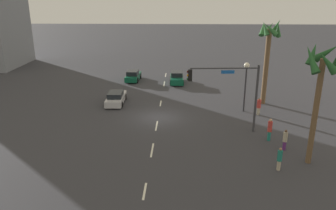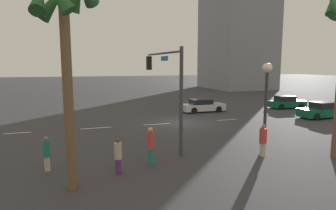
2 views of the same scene
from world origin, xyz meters
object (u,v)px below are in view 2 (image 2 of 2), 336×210
object	(u,v)px
car_2	(321,111)
pedestrian_0	(263,140)
traffic_signal	(167,80)
building_0	(237,18)
palm_tree_1	(64,25)
streetlamp	(266,88)
pedestrian_1	(150,145)
car_0	(286,103)
car_1	(203,106)
pedestrian_3	(118,155)
pedestrian_2	(47,153)

from	to	relation	value
car_2	pedestrian_0	distance (m)	14.83
traffic_signal	building_0	distance (m)	48.25
car_2	palm_tree_1	size ratio (longest dim) A/B	0.50
streetlamp	palm_tree_1	xyz separation A→B (m)	(10.87, 2.58, 2.76)
pedestrian_1	traffic_signal	bearing A→B (deg)	-120.79
car_0	building_0	bearing A→B (deg)	-108.83
traffic_signal	car_0	bearing A→B (deg)	-148.51
streetlamp	car_1	bearing A→B (deg)	-98.76
streetlamp	pedestrian_0	size ratio (longest dim) A/B	2.88
car_0	traffic_signal	xyz separation A→B (m)	(17.78, 10.89, 3.42)
car_2	pedestrian_1	size ratio (longest dim) A/B	2.23
traffic_signal	palm_tree_1	xyz separation A→B (m)	(5.49, 4.77, 2.33)
car_1	pedestrian_0	bearing A→B (deg)	78.21
traffic_signal	car_2	bearing A→B (deg)	-164.01
pedestrian_0	pedestrian_3	size ratio (longest dim) A/B	1.05
traffic_signal	palm_tree_1	distance (m)	7.64
car_2	palm_tree_1	world-z (taller)	palm_tree_1
pedestrian_3	building_0	size ratio (longest dim) A/B	0.06
traffic_signal	pedestrian_0	distance (m)	6.42
streetlamp	pedestrian_3	xyz separation A→B (m)	(8.85, 1.51, -2.76)
car_0	car_2	distance (m)	6.21
pedestrian_0	building_0	xyz separation A→B (m)	(-22.80, -41.89, 13.89)
car_0	traffic_signal	bearing A→B (deg)	31.49
car_0	traffic_signal	world-z (taller)	traffic_signal
pedestrian_0	pedestrian_2	distance (m)	11.02
pedestrian_2	car_2	bearing A→B (deg)	-162.85
traffic_signal	pedestrian_3	xyz separation A→B (m)	(3.47, 3.71, -3.19)
palm_tree_1	building_0	size ratio (longest dim) A/B	0.29
car_1	streetlamp	size ratio (longest dim) A/B	0.90
car_0	streetlamp	size ratio (longest dim) A/B	0.84
streetlamp	pedestrian_3	size ratio (longest dim) A/B	3.03
car_2	building_0	distance (m)	37.95
car_1	car_2	distance (m)	11.33
streetlamp	building_0	size ratio (longest dim) A/B	0.17
traffic_signal	pedestrian_2	bearing A→B (deg)	20.02
building_0	pedestrian_2	bearing A→B (deg)	49.33
pedestrian_0	palm_tree_1	bearing A→B (deg)	7.46
car_1	palm_tree_1	xyz separation A→B (m)	(12.96, 16.14, 5.77)
car_2	pedestrian_2	bearing A→B (deg)	17.15
pedestrian_2	building_0	bearing A→B (deg)	-129.60
palm_tree_1	pedestrian_1	bearing A→B (deg)	-154.16
pedestrian_3	palm_tree_1	world-z (taller)	palm_tree_1
streetlamp	palm_tree_1	world-z (taller)	palm_tree_1
pedestrian_2	building_0	distance (m)	54.77
traffic_signal	car_1	bearing A→B (deg)	-123.30
pedestrian_0	palm_tree_1	size ratio (longest dim) A/B	0.21
car_0	pedestrian_0	world-z (taller)	pedestrian_0
car_2	streetlamp	distance (m)	13.61
pedestrian_0	pedestrian_2	world-z (taller)	pedestrian_0
car_0	pedestrian_1	xyz separation A→B (m)	(19.55, 13.86, 0.35)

